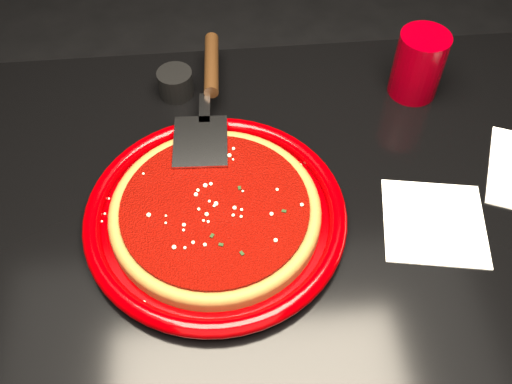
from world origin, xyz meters
TOP-DOWN VIEW (x-y plane):
  - table at (0.00, 0.00)m, footprint 1.20×0.80m
  - plate at (-0.08, 0.02)m, footprint 0.48×0.48m
  - pizza_crust at (-0.08, 0.02)m, footprint 0.39×0.39m
  - pizza_crust_rim at (-0.08, 0.02)m, footprint 0.39×0.39m
  - pizza_sauce at (-0.08, 0.02)m, footprint 0.34×0.34m
  - parmesan_dusting at (-0.08, 0.02)m, footprint 0.25×0.25m
  - basil_flecks at (-0.08, 0.02)m, footprint 0.23×0.23m
  - pizza_server at (-0.08, 0.23)m, footprint 0.11×0.35m
  - cup at (0.27, 0.26)m, footprint 0.10×0.10m
  - napkin_a at (0.23, -0.01)m, footprint 0.17×0.17m
  - ramekin at (-0.13, 0.29)m, footprint 0.07×0.07m

SIDE VIEW (x-z plane):
  - table at x=0.00m, z-range 0.00..0.75m
  - napkin_a at x=0.23m, z-range 0.75..0.75m
  - plate at x=-0.08m, z-range 0.75..0.78m
  - pizza_crust at x=-0.08m, z-range 0.76..0.78m
  - ramekin at x=-0.13m, z-range 0.75..0.80m
  - pizza_crust_rim at x=-0.08m, z-range 0.77..0.78m
  - pizza_sauce at x=-0.08m, z-range 0.78..0.79m
  - basil_flecks at x=-0.08m, z-range 0.79..0.79m
  - parmesan_dusting at x=-0.08m, z-range 0.78..0.79m
  - pizza_server at x=-0.08m, z-range 0.78..0.81m
  - cup at x=0.27m, z-range 0.75..0.86m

